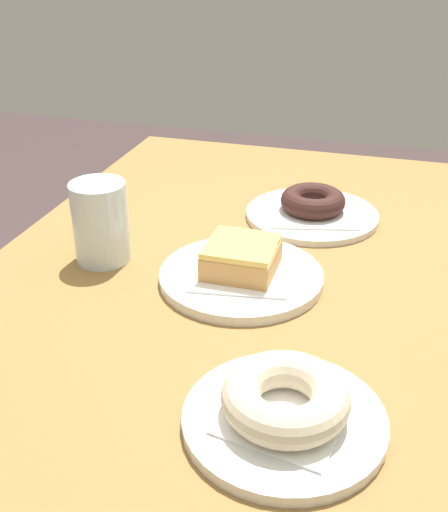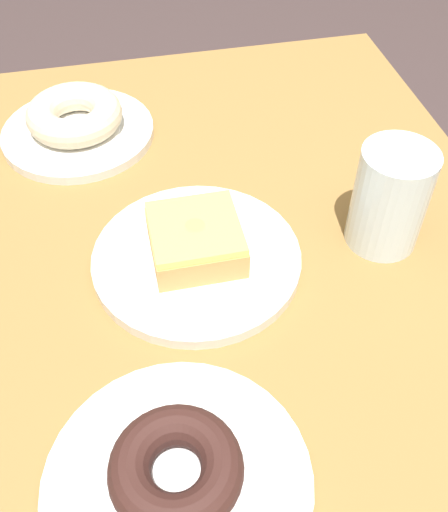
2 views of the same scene
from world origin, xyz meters
TOP-DOWN VIEW (x-y plane):
  - table at (0.00, 0.00)m, footprint 1.00×0.66m
  - plate_chocolate_ring at (-0.16, 0.09)m, footprint 0.21×0.21m
  - napkin_chocolate_ring at (-0.16, 0.09)m, footprint 0.16×0.16m
  - donut_chocolate_ring at (-0.16, 0.09)m, footprint 0.10×0.10m
  - plate_glazed_square at (0.06, 0.03)m, footprint 0.22×0.22m
  - napkin_glazed_square at (0.06, 0.03)m, footprint 0.14×0.14m
  - donut_glazed_square at (0.06, 0.03)m, footprint 0.09×0.09m
  - plate_sugar_ring at (0.31, 0.14)m, footprint 0.20×0.20m
  - napkin_sugar_ring at (0.31, 0.14)m, footprint 0.13×0.13m
  - donut_sugar_ring at (0.31, 0.14)m, footprint 0.12×0.12m
  - water_glass at (0.06, -0.17)m, footprint 0.08×0.08m

SIDE VIEW (x-z plane):
  - table at x=0.00m, z-range 0.26..1.02m
  - plate_chocolate_ring at x=-0.16m, z-range 0.77..0.78m
  - plate_sugar_ring at x=0.31m, z-range 0.77..0.78m
  - plate_glazed_square at x=0.06m, z-range 0.77..0.78m
  - napkin_chocolate_ring at x=-0.16m, z-range 0.78..0.78m
  - napkin_sugar_ring at x=0.31m, z-range 0.78..0.78m
  - napkin_glazed_square at x=0.06m, z-range 0.78..0.78m
  - donut_chocolate_ring at x=-0.16m, z-range 0.78..0.81m
  - donut_sugar_ring at x=0.31m, z-range 0.78..0.82m
  - donut_glazed_square at x=0.06m, z-range 0.78..0.82m
  - water_glass at x=0.06m, z-range 0.77..0.88m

